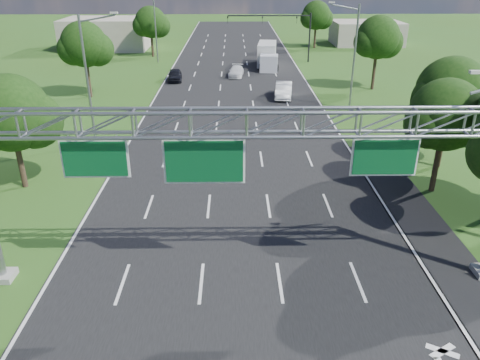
{
  "coord_description": "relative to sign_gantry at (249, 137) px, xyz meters",
  "views": [
    {
      "loc": [
        -0.29,
        -5.97,
        13.26
      ],
      "look_at": [
        0.04,
        15.6,
        3.31
      ],
      "focal_mm": 35.0,
      "sensor_mm": 36.0,
      "label": 1
    }
  ],
  "objects": [
    {
      "name": "car_queue_d",
      "position": [
        4.91,
        32.39,
        -6.08
      ],
      "size": [
        2.34,
        5.13,
        1.63
      ],
      "primitive_type": "imported",
      "rotation": [
        0.0,
        0.0,
        -0.13
      ],
      "color": "white",
      "rests_on": "ground"
    },
    {
      "name": "ground",
      "position": [
        -0.33,
        18.0,
        -6.89
      ],
      "size": [
        220.0,
        220.0,
        0.0
      ],
      "primitive_type": "plane",
      "color": "#315419",
      "rests_on": "ground"
    },
    {
      "name": "tree_verge_lc",
      "position": [
        -13.25,
        58.04,
        -1.92
      ],
      "size": [
        5.76,
        4.8,
        7.62
      ],
      "color": "#2D2116",
      "rests_on": "ground"
    },
    {
      "name": "building_right",
      "position": [
        23.67,
        70.0,
        -4.89
      ],
      "size": [
        12.0,
        9.0,
        4.0
      ],
      "primitive_type": "cube",
      "color": "gray",
      "rests_on": "ground"
    },
    {
      "name": "tree_verge_la",
      "position": [
        -14.25,
        10.04,
        -2.13
      ],
      "size": [
        5.76,
        4.8,
        7.4
      ],
      "color": "#2D2116",
      "rests_on": "ground"
    },
    {
      "name": "tree_verge_lb",
      "position": [
        -16.25,
        33.04,
        -1.48
      ],
      "size": [
        5.76,
        4.8,
        8.06
      ],
      "color": "#2D2116",
      "rests_on": "ground"
    },
    {
      "name": "traffic_signal",
      "position": [
        7.15,
        53.0,
        -1.72
      ],
      "size": [
        12.21,
        0.24,
        7.0
      ],
      "color": "black",
      "rests_on": "ground"
    },
    {
      "name": "streetlight_r_mid",
      "position": [
        10.97,
        28.0,
        -1.31
      ],
      "size": [
        2.97,
        0.22,
        10.16
      ],
      "color": "gray",
      "rests_on": "ground"
    },
    {
      "name": "streetlight_l_far",
      "position": [
        -11.63,
        53.0,
        -1.31
      ],
      "size": [
        2.97,
        0.22,
        10.16
      ],
      "color": "gray",
      "rests_on": "ground"
    },
    {
      "name": "building_left",
      "position": [
        -22.33,
        66.0,
        -4.39
      ],
      "size": [
        14.0,
        10.0,
        5.0
      ],
      "primitive_type": "cube",
      "color": "gray",
      "rests_on": "ground"
    },
    {
      "name": "car_queue_a",
      "position": [
        -0.2,
        43.3,
        -6.26
      ],
      "size": [
        2.21,
        4.51,
        1.26
      ],
      "primitive_type": "imported",
      "rotation": [
        0.0,
        0.0,
        -0.1
      ],
      "color": "white",
      "rests_on": "ground"
    },
    {
      "name": "streetlight_l_near",
      "position": [
        -11.63,
        18.0,
        -1.31
      ],
      "size": [
        2.97,
        0.22,
        10.16
      ],
      "color": "gray",
      "rests_on": "ground"
    },
    {
      "name": "sign_gantry",
      "position": [
        0.0,
        0.0,
        0.0
      ],
      "size": [
        23.5,
        1.0,
        9.56
      ],
      "color": "gray",
      "rests_on": "ground"
    },
    {
      "name": "car_queue_c",
      "position": [
        -7.89,
        40.73,
        -6.18
      ],
      "size": [
        2.02,
        4.3,
        1.42
      ],
      "primitive_type": "imported",
      "rotation": [
        0.0,
        0.0,
        0.08
      ],
      "color": "black",
      "rests_on": "ground"
    },
    {
      "name": "tree_verge_rd",
      "position": [
        15.75,
        36.04,
        -1.26
      ],
      "size": [
        5.76,
        4.8,
        8.28
      ],
      "color": "#2D2116",
      "rests_on": "ground"
    },
    {
      "name": "tree_verge_re",
      "position": [
        13.75,
        66.04,
        -1.7
      ],
      "size": [
        5.76,
        4.8,
        7.84
      ],
      "color": "#2D2116",
      "rests_on": "ground"
    },
    {
      "name": "box_truck",
      "position": [
        4.25,
        49.38,
        -5.35
      ],
      "size": [
        3.11,
        8.68,
        3.2
      ],
      "rotation": [
        0.0,
        0.0,
        -0.11
      ],
      "color": "beige",
      "rests_on": "ground"
    },
    {
      "name": "road",
      "position": [
        -0.33,
        18.0,
        -6.89
      ],
      "size": [
        18.0,
        180.0,
        0.02
      ],
      "primitive_type": "cube",
      "color": "black",
      "rests_on": "ground"
    },
    {
      "name": "road_flare",
      "position": [
        9.87,
        2.0,
        -6.89
      ],
      "size": [
        3.0,
        30.0,
        0.02
      ],
      "primitive_type": "cube",
      "color": "black",
      "rests_on": "ground"
    }
  ]
}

